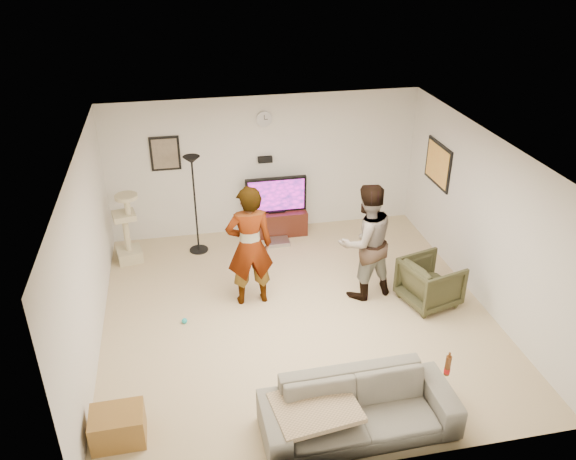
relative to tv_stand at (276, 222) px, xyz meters
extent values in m
cube|color=tan|center=(-0.15, -2.50, -0.24)|extent=(5.50, 5.50, 0.02)
cube|color=white|center=(-0.15, -2.50, 2.28)|extent=(5.50, 5.50, 0.02)
cube|color=silver|center=(-0.15, 0.25, 1.02)|extent=(5.50, 0.04, 2.50)
cube|color=silver|center=(-0.15, -5.25, 1.02)|extent=(5.50, 0.04, 2.50)
cube|color=silver|center=(-2.90, -2.50, 1.02)|extent=(0.04, 5.50, 2.50)
cube|color=silver|center=(2.60, -2.50, 1.02)|extent=(0.04, 5.50, 2.50)
cylinder|color=silver|center=(-0.15, 0.22, 1.87)|extent=(0.26, 0.04, 0.26)
cube|color=black|center=(-0.15, 0.19, 1.15)|extent=(0.25, 0.10, 0.10)
cube|color=#6F6352|center=(-1.85, 0.23, 1.37)|extent=(0.42, 0.03, 0.52)
cube|color=#FCA645|center=(2.58, -0.90, 1.27)|extent=(0.03, 0.78, 0.62)
cube|color=#37150D|center=(0.00, 0.00, 0.00)|extent=(1.08, 0.45, 0.45)
cube|color=#AEAFB8|center=(-0.05, -0.40, -0.19)|extent=(0.40, 0.30, 0.07)
cube|color=black|center=(0.00, 0.00, 0.55)|extent=(1.09, 0.08, 0.65)
cube|color=#CE18AB|center=(0.00, -0.04, 0.55)|extent=(1.00, 0.01, 0.57)
cylinder|color=black|center=(-1.44, -0.36, 0.64)|extent=(0.32, 0.32, 1.72)
cube|color=#B8AE87|center=(-2.60, -0.46, 0.39)|extent=(0.46, 0.46, 1.23)
imported|color=#A8A8A9|center=(-0.76, -2.04, 0.71)|extent=(0.70, 0.47, 1.87)
imported|color=#395790|center=(0.94, -2.19, 0.68)|extent=(1.01, 0.87, 1.81)
imported|color=#6A665B|center=(0.05, -4.77, 0.09)|extent=(2.17, 0.88, 0.63)
cube|color=tan|center=(-0.44, -4.77, 0.20)|extent=(0.98, 0.81, 0.06)
cylinder|color=#592E12|center=(1.04, -4.77, 0.53)|extent=(0.06, 0.06, 0.25)
imported|color=#33321D|center=(1.83, -2.60, 0.12)|extent=(0.94, 0.92, 0.70)
cube|color=brown|center=(-2.55, -4.39, -0.03)|extent=(0.58, 0.44, 0.38)
sphere|color=#1CA7AD|center=(-1.77, -2.41, -0.19)|extent=(0.08, 0.08, 0.08)
camera|label=1|loc=(-1.64, -9.19, 4.78)|focal=35.92mm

